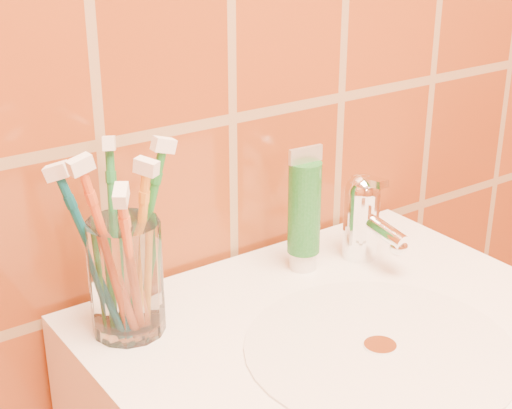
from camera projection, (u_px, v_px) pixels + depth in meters
glass_tumbler at (126, 277)px, 0.87m from camera, size 0.11×0.11×0.13m
toothpaste_tube at (304, 213)px, 1.01m from camera, size 0.05×0.04×0.17m
faucet at (364, 214)px, 1.04m from camera, size 0.05×0.11×0.12m
toothbrush_0 at (144, 235)px, 0.88m from camera, size 0.09×0.09×0.22m
toothbrush_1 at (93, 254)px, 0.85m from camera, size 0.14×0.14×0.22m
toothbrush_2 at (140, 247)px, 0.86m from camera, size 0.07×0.09×0.22m
toothbrush_3 at (109, 252)px, 0.83m from camera, size 0.08×0.08×0.23m
toothbrush_4 at (114, 236)px, 0.88m from camera, size 0.10×0.14×0.23m
toothbrush_5 at (131, 265)px, 0.83m from camera, size 0.12×0.14×0.22m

